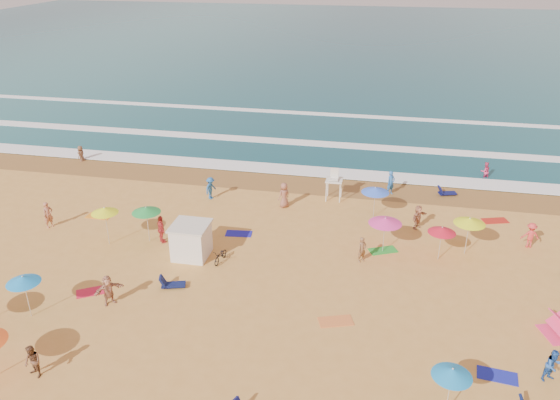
# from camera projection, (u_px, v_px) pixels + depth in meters

# --- Properties ---
(ground) EXTENTS (220.00, 220.00, 0.00)m
(ground) POSITION_uv_depth(u_px,v_px,m) (301.00, 270.00, 31.69)
(ground) COLOR gold
(ground) RESTS_ON ground
(ocean) EXTENTS (220.00, 140.00, 0.18)m
(ocean) POSITION_uv_depth(u_px,v_px,m) (372.00, 42.00, 106.28)
(ocean) COLOR #0C4756
(ocean) RESTS_ON ground
(wet_sand) EXTENTS (220.00, 220.00, 0.00)m
(wet_sand) POSITION_uv_depth(u_px,v_px,m) (327.00, 186.00, 42.79)
(wet_sand) COLOR olive
(wet_sand) RESTS_ON ground
(surf_foam) EXTENTS (200.00, 18.70, 0.05)m
(surf_foam) POSITION_uv_depth(u_px,v_px,m) (339.00, 147.00, 50.58)
(surf_foam) COLOR white
(surf_foam) RESTS_ON ground
(cabana) EXTENTS (2.00, 2.00, 2.00)m
(cabana) POSITION_uv_depth(u_px,v_px,m) (191.00, 241.00, 32.70)
(cabana) COLOR white
(cabana) RESTS_ON ground
(cabana_roof) EXTENTS (2.20, 2.20, 0.12)m
(cabana_roof) POSITION_uv_depth(u_px,v_px,m) (190.00, 226.00, 32.25)
(cabana_roof) COLOR silver
(cabana_roof) RESTS_ON cabana
(bicycle) EXTENTS (0.77, 1.59, 0.80)m
(bicycle) POSITION_uv_depth(u_px,v_px,m) (221.00, 256.00, 32.35)
(bicycle) COLOR black
(bicycle) RESTS_ON ground
(lifeguard_stand) EXTENTS (1.20, 1.20, 2.10)m
(lifeguard_stand) POSITION_uv_depth(u_px,v_px,m) (334.00, 186.00, 40.06)
(lifeguard_stand) COLOR white
(lifeguard_stand) RESTS_ON ground
(beach_umbrellas) EXTENTS (67.36, 25.44, 0.81)m
(beach_umbrellas) POSITION_uv_depth(u_px,v_px,m) (328.00, 248.00, 29.67)
(beach_umbrellas) COLOR #FF38CD
(beach_umbrellas) RESTS_ON ground
(loungers) EXTENTS (54.90, 24.87, 0.34)m
(loungers) POSITION_uv_depth(u_px,v_px,m) (425.00, 301.00, 28.59)
(loungers) COLOR #0F1C4C
(loungers) RESTS_ON ground
(towels) EXTENTS (37.00, 27.44, 0.03)m
(towels) POSITION_uv_depth(u_px,v_px,m) (361.00, 290.00, 29.82)
(towels) COLOR red
(towels) RESTS_ON ground
(beachgoers) EXTENTS (44.74, 28.34, 2.11)m
(beachgoers) POSITION_uv_depth(u_px,v_px,m) (315.00, 225.00, 35.08)
(beachgoers) COLOR tan
(beachgoers) RESTS_ON ground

